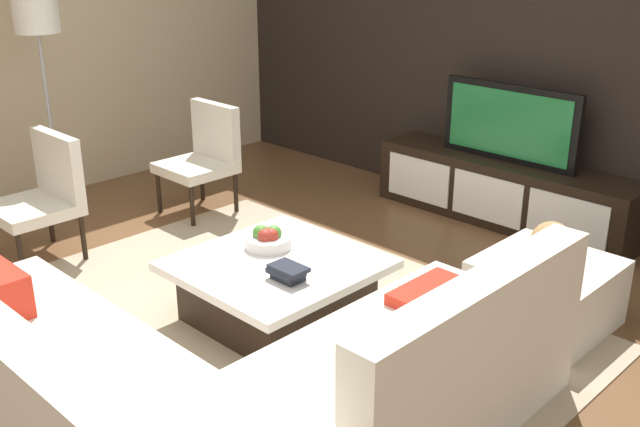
{
  "coord_description": "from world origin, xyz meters",
  "views": [
    {
      "loc": [
        2.78,
        -2.49,
        2.17
      ],
      "look_at": [
        -0.09,
        0.45,
        0.58
      ],
      "focal_mm": 41.52,
      "sensor_mm": 36.0,
      "label": 1
    }
  ],
  "objects_px": {
    "coffee_table": "(277,289)",
    "floor_lamp": "(37,25)",
    "sectional_couch": "(210,390)",
    "fruit_bowl": "(268,239)",
    "decorative_ball": "(551,242)",
    "ottoman": "(545,293)",
    "media_console": "(503,191)",
    "accent_chair_near": "(44,190)",
    "book_stack": "(288,272)",
    "television": "(510,123)",
    "accent_chair_far": "(205,152)"
  },
  "relations": [
    {
      "from": "coffee_table",
      "to": "floor_lamp",
      "type": "height_order",
      "value": "floor_lamp"
    },
    {
      "from": "sectional_couch",
      "to": "fruit_bowl",
      "type": "relative_size",
      "value": 8.99
    },
    {
      "from": "sectional_couch",
      "to": "decorative_ball",
      "type": "distance_m",
      "value": 2.11
    },
    {
      "from": "coffee_table",
      "to": "floor_lamp",
      "type": "distance_m",
      "value": 2.83
    },
    {
      "from": "sectional_couch",
      "to": "coffee_table",
      "type": "relative_size",
      "value": 2.39
    },
    {
      "from": "ottoman",
      "to": "sectional_couch",
      "type": "bearing_deg",
      "value": -104.03
    },
    {
      "from": "media_console",
      "to": "accent_chair_near",
      "type": "xyz_separation_m",
      "value": [
        -1.92,
        -2.79,
        0.24
      ]
    },
    {
      "from": "sectional_couch",
      "to": "book_stack",
      "type": "xyz_separation_m",
      "value": [
        -0.41,
        0.85,
        0.14
      ]
    },
    {
      "from": "media_console",
      "to": "television",
      "type": "xyz_separation_m",
      "value": [
        -0.0,
        0.0,
        0.54
      ]
    },
    {
      "from": "sectional_couch",
      "to": "decorative_ball",
      "type": "height_order",
      "value": "sectional_couch"
    },
    {
      "from": "media_console",
      "to": "fruit_bowl",
      "type": "xyz_separation_m",
      "value": [
        -0.28,
        -2.2,
        0.19
      ]
    },
    {
      "from": "accent_chair_far",
      "to": "decorative_ball",
      "type": "distance_m",
      "value": 2.92
    },
    {
      "from": "media_console",
      "to": "floor_lamp",
      "type": "xyz_separation_m",
      "value": [
        -2.62,
        -2.35,
        1.25
      ]
    },
    {
      "from": "media_console",
      "to": "ottoman",
      "type": "bearing_deg",
      "value": -50.05
    },
    {
      "from": "accent_chair_near",
      "to": "television",
      "type": "bearing_deg",
      "value": 61.57
    },
    {
      "from": "sectional_couch",
      "to": "accent_chair_far",
      "type": "xyz_separation_m",
      "value": [
        -2.4,
        1.82,
        0.2
      ]
    },
    {
      "from": "media_console",
      "to": "sectional_couch",
      "type": "height_order",
      "value": "sectional_couch"
    },
    {
      "from": "floor_lamp",
      "to": "ottoman",
      "type": "xyz_separation_m",
      "value": [
        3.66,
        1.11,
        -1.3
      ]
    },
    {
      "from": "ottoman",
      "to": "decorative_ball",
      "type": "distance_m",
      "value": 0.32
    },
    {
      "from": "sectional_couch",
      "to": "book_stack",
      "type": "distance_m",
      "value": 0.96
    },
    {
      "from": "fruit_bowl",
      "to": "accent_chair_far",
      "type": "bearing_deg",
      "value": 154.92
    },
    {
      "from": "media_console",
      "to": "book_stack",
      "type": "xyz_separation_m",
      "value": [
        0.12,
        -2.42,
        0.18
      ]
    },
    {
      "from": "fruit_bowl",
      "to": "coffee_table",
      "type": "bearing_deg",
      "value": -28.39
    },
    {
      "from": "media_console",
      "to": "ottoman",
      "type": "relative_size",
      "value": 3.03
    },
    {
      "from": "media_console",
      "to": "accent_chair_far",
      "type": "distance_m",
      "value": 2.38
    },
    {
      "from": "accent_chair_near",
      "to": "book_stack",
      "type": "relative_size",
      "value": 4.06
    },
    {
      "from": "sectional_couch",
      "to": "ottoman",
      "type": "xyz_separation_m",
      "value": [
        0.51,
        2.03,
        -0.09
      ]
    },
    {
      "from": "accent_chair_near",
      "to": "accent_chair_far",
      "type": "bearing_deg",
      "value": 94.09
    },
    {
      "from": "floor_lamp",
      "to": "fruit_bowl",
      "type": "xyz_separation_m",
      "value": [
        2.34,
        0.15,
        -1.06
      ]
    },
    {
      "from": "fruit_bowl",
      "to": "accent_chair_far",
      "type": "height_order",
      "value": "accent_chair_far"
    },
    {
      "from": "media_console",
      "to": "accent_chair_near",
      "type": "distance_m",
      "value": 3.4
    },
    {
      "from": "media_console",
      "to": "accent_chair_far",
      "type": "relative_size",
      "value": 2.43
    },
    {
      "from": "accent_chair_near",
      "to": "floor_lamp",
      "type": "bearing_deg",
      "value": 153.99
    },
    {
      "from": "accent_chair_far",
      "to": "decorative_ball",
      "type": "height_order",
      "value": "accent_chair_far"
    },
    {
      "from": "television",
      "to": "floor_lamp",
      "type": "xyz_separation_m",
      "value": [
        -2.62,
        -2.35,
        0.7
      ]
    },
    {
      "from": "media_console",
      "to": "decorative_ball",
      "type": "distance_m",
      "value": 1.64
    },
    {
      "from": "accent_chair_near",
      "to": "decorative_ball",
      "type": "height_order",
      "value": "accent_chair_near"
    },
    {
      "from": "floor_lamp",
      "to": "accent_chair_near",
      "type": "bearing_deg",
      "value": -32.02
    },
    {
      "from": "book_stack",
      "to": "accent_chair_near",
      "type": "bearing_deg",
      "value": -169.55
    },
    {
      "from": "floor_lamp",
      "to": "accent_chair_far",
      "type": "xyz_separation_m",
      "value": [
        0.75,
        0.9,
        -1.01
      ]
    },
    {
      "from": "sectional_couch",
      "to": "decorative_ball",
      "type": "bearing_deg",
      "value": 75.97
    },
    {
      "from": "decorative_ball",
      "to": "media_console",
      "type": "bearing_deg",
      "value": 129.95
    },
    {
      "from": "coffee_table",
      "to": "fruit_bowl",
      "type": "height_order",
      "value": "fruit_bowl"
    },
    {
      "from": "book_stack",
      "to": "television",
      "type": "bearing_deg",
      "value": 92.87
    },
    {
      "from": "television",
      "to": "ottoman",
      "type": "height_order",
      "value": "television"
    },
    {
      "from": "media_console",
      "to": "accent_chair_far",
      "type": "bearing_deg",
      "value": -142.13
    },
    {
      "from": "accent_chair_far",
      "to": "coffee_table",
      "type": "bearing_deg",
      "value": -35.72
    },
    {
      "from": "sectional_couch",
      "to": "television",
      "type": "bearing_deg",
      "value": 99.24
    },
    {
      "from": "sectional_couch",
      "to": "floor_lamp",
      "type": "bearing_deg",
      "value": 163.74
    },
    {
      "from": "fruit_bowl",
      "to": "decorative_ball",
      "type": "distance_m",
      "value": 1.63
    }
  ]
}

